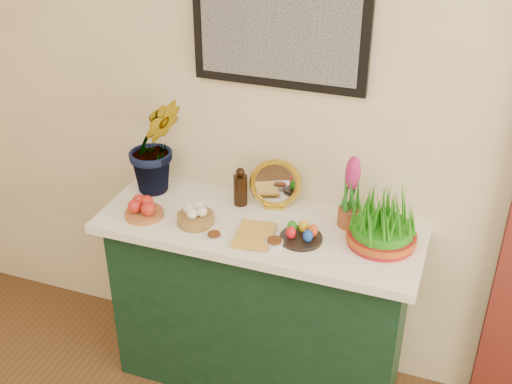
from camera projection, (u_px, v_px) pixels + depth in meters
sideboard at (260, 307)px, 2.99m from camera, size 1.30×0.45×0.85m
tablecloth at (260, 227)px, 2.77m from camera, size 1.40×0.55×0.04m
hyacinth_green at (154, 130)px, 2.86m from camera, size 0.40×0.39×0.61m
apple_bowl at (144, 209)px, 2.79m from camera, size 0.17×0.17×0.08m
garlic_basket at (195, 216)px, 2.74m from camera, size 0.21×0.21×0.09m
vinegar_cruet at (240, 188)px, 2.86m from camera, size 0.06×0.06×0.18m
mirror at (275, 184)px, 2.82m from camera, size 0.24×0.11×0.23m
book at (236, 232)px, 2.67m from camera, size 0.16×0.22×0.03m
spice_dish_left at (214, 236)px, 2.65m from camera, size 0.06×0.06×0.03m
spice_dish_right at (274, 243)px, 2.60m from camera, size 0.07×0.07×0.03m
egg_plate at (301, 235)px, 2.63m from camera, size 0.18×0.18×0.07m
hyacinth_pink at (351, 195)px, 2.67m from camera, size 0.10×0.10×0.33m
wheatgrass_sabzeh at (383, 222)px, 2.57m from camera, size 0.29×0.29×0.23m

